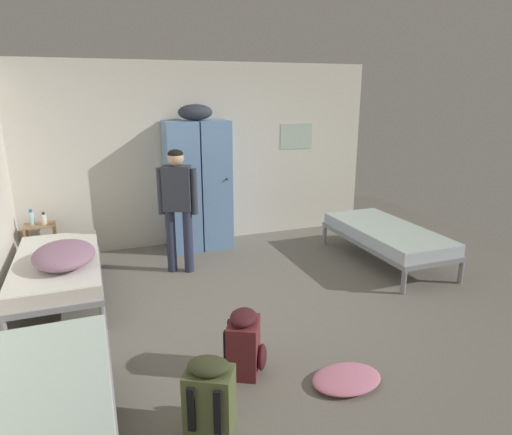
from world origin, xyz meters
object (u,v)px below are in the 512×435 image
Objects in this scene: locker_bank at (198,183)px; backpack_maroon at (245,344)px; bed_left_rear at (57,267)px; person_traveler at (178,200)px; clothes_pile_pink at (346,379)px; water_bottle at (32,218)px; backpack_olive at (210,396)px; lotion_bottle at (44,219)px; bed_right at (386,235)px; bedding_heap at (64,255)px; shelf_unit at (41,241)px; bed_left_front at (37,411)px.

locker_bank reaches higher than backpack_maroon.
bed_left_rear is 1.21× the size of person_traveler.
backpack_maroon is 0.95× the size of clothes_pile_pink.
clothes_pile_pink is (2.52, -3.60, -0.62)m from water_bottle.
lotion_bottle is at bearing 108.78° from backpack_olive.
bed_right is 3.45× the size of backpack_olive.
water_bottle is (-0.43, 1.41, 0.07)m from bedding_heap.
lotion_bottle reaches higher than clothes_pile_pink.
backpack_maroon is 0.86m from clothes_pile_pink.
lotion_bottle is (-1.60, 0.80, -0.30)m from person_traveler.
person_traveler reaches higher than water_bottle.
bed_right is at bearing -33.54° from locker_bank.
bed_right is at bearing -18.87° from shelf_unit.
bed_left_rear is at bearing -148.77° from locker_bank.
water_bottle is (-4.42, 1.50, 0.28)m from bed_right.
bed_left_rear is 11.27× the size of lotion_bottle.
backpack_maroon is (1.39, -1.76, -0.34)m from bedding_heap.
water_bottle is at bearing 165.96° from shelf_unit.
lotion_bottle is at bearing 92.90° from bed_left_front.
water_bottle is 0.35× the size of clothes_pile_pink.
backpack_olive is (-0.82, -3.66, -0.71)m from locker_bank.
water_bottle reaches higher than lotion_bottle.
bedding_heap is (0.10, -0.24, 0.21)m from bed_left_rear.
backpack_maroon is (0.07, -2.31, -0.69)m from person_traveler.
shelf_unit is 3.60m from bed_left_front.
lotion_bottle is 0.31× the size of backpack_olive.
bed_left_rear is (0.25, -1.15, 0.04)m from shelf_unit.
shelf_unit is 3.90m from backpack_olive.
bed_right is 3.45× the size of backpack_maroon.
bed_left_rear is 2.50m from backpack_maroon.
water_bottle is at bearing 106.97° from bedding_heap.
lotion_bottle is at bearing 161.32° from bed_right.
locker_bank is 0.94m from person_traveler.
clothes_pile_pink is at bearing -56.19° from lotion_bottle.
lotion_bottle is at bearing -179.28° from locker_bank.
backpack_maroon is at bearing 50.37° from backpack_olive.
person_traveler is (-0.45, -0.83, -0.02)m from locker_bank.
shelf_unit is 1.96m from person_traveler.
bedding_heap is 2.27m from backpack_maroon.
bed_left_rear is 3.45× the size of backpack_olive.
bed_left_front is 3.45× the size of backpack_maroon.
backpack_maroon is at bearing -60.14° from water_bottle.
shelf_unit is 0.31m from lotion_bottle.
bed_right is 1.00× the size of bed_left_front.
backpack_olive reaches higher than clothes_pile_pink.
bed_right is 4.68m from water_bottle.
bed_left_rear is 1.25m from water_bottle.
shelf_unit is 0.30× the size of bed_left_rear.
lotion_bottle is 3.86m from backpack_olive.
locker_bank is 3.63× the size of shelf_unit.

